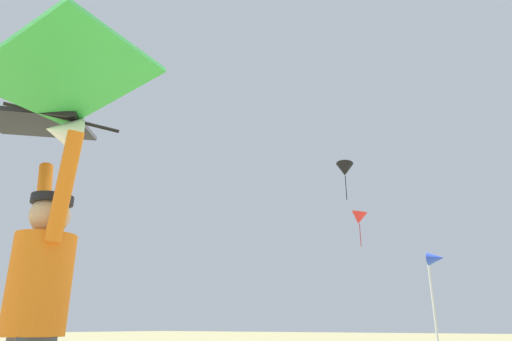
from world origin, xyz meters
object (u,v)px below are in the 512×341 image
(held_stunt_kite, at_px, (53,109))
(marker_flag, at_px, (435,268))
(distant_kite_black_high_right, at_px, (345,170))
(distant_kite_red_low_left, at_px, (359,218))
(kite_flyer_person, at_px, (35,314))

(held_stunt_kite, xyz_separation_m, marker_flag, (0.53, 7.24, -0.31))
(held_stunt_kite, height_order, distant_kite_black_high_right, distant_kite_black_high_right)
(held_stunt_kite, bearing_deg, distant_kite_red_low_left, 105.42)
(kite_flyer_person, distance_m, distant_kite_black_high_right, 20.68)
(held_stunt_kite, relative_size, marker_flag, 0.83)
(kite_flyer_person, xyz_separation_m, distant_kite_black_high_right, (-5.81, 18.47, 7.28))
(distant_kite_black_high_right, distance_m, marker_flag, 14.42)
(distant_kite_red_low_left, distance_m, distant_kite_black_high_right, 3.13)
(kite_flyer_person, height_order, distant_kite_red_low_left, distant_kite_red_low_left)
(distant_kite_red_low_left, xyz_separation_m, distant_kite_black_high_right, (-0.97, 1.08, 2.77))
(held_stunt_kite, relative_size, distant_kite_red_low_left, 1.07)
(held_stunt_kite, distance_m, distant_kite_black_high_right, 20.34)
(kite_flyer_person, height_order, distant_kite_black_high_right, distant_kite_black_high_right)
(kite_flyer_person, bearing_deg, marker_flag, 86.01)
(distant_kite_red_low_left, height_order, distant_kite_black_high_right, distant_kite_black_high_right)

